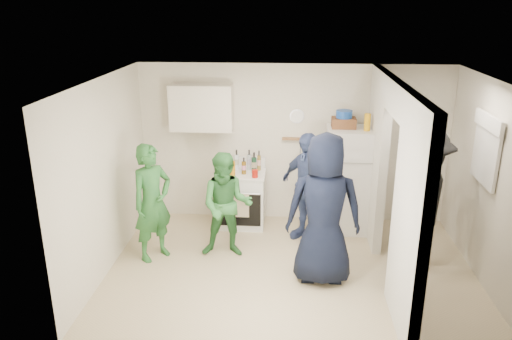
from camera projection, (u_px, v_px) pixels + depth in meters
The scene contains 35 objects.
floor at pixel (291, 269), 6.63m from camera, with size 4.80×4.80×0.00m, color #C3B289.
wall_back at pixel (293, 144), 7.83m from camera, with size 4.80×4.80×0.00m, color silver.
wall_front at pixel (293, 244), 4.62m from camera, with size 4.80×4.80×0.00m, color silver.
wall_left at pixel (105, 177), 6.39m from camera, with size 3.40×3.40×0.00m, color silver.
wall_right at pixel (491, 186), 6.06m from camera, with size 3.40×3.40×0.00m, color silver.
ceiling at pixel (295, 81), 5.82m from camera, with size 4.80×4.80×0.00m, color white.
partition_pier_back at pixel (376, 157), 7.18m from camera, with size 0.12×1.20×2.50m, color silver.
partition_pier_front at pixel (410, 221), 5.10m from camera, with size 0.12×1.20×2.50m, color silver.
partition_header at pixel (398, 99), 5.80m from camera, with size 0.12×1.00×0.40m, color silver.
stove at pixel (242, 199), 7.83m from camera, with size 0.73×0.61×0.87m, color white.
upper_cabinet at pixel (202, 107), 7.56m from camera, with size 0.95×0.34×0.70m, color silver.
fridge at pixel (347, 180), 7.58m from camera, with size 0.66×0.64×1.60m, color white.
wicker_basket at pixel (344, 123), 7.35m from camera, with size 0.35×0.25×0.15m, color brown.
blue_bowl at pixel (344, 114), 7.30m from camera, with size 0.24×0.24×0.11m, color #16419B.
yellow_cup_stack_top at pixel (367, 122), 7.17m from camera, with size 0.09×0.09×0.25m, color yellow.
wall_clock at pixel (297, 116), 7.66m from camera, with size 0.22×0.22×0.03m, color white.
spice_shelf at pixel (293, 139), 7.75m from camera, with size 0.35×0.08×0.03m, color olive.
nook_window at pixel (488, 150), 6.12m from camera, with size 0.03×0.70×0.80m, color black.
nook_window_frame at pixel (486, 150), 6.12m from camera, with size 0.04×0.76×0.86m, color white.
nook_valance at pixel (489, 122), 6.01m from camera, with size 0.04×0.82×0.18m, color white.
yellow_cup_stack_stove at pixel (232, 169), 7.45m from camera, with size 0.09×0.09×0.25m, color orange.
red_cup at pixel (255, 174), 7.47m from camera, with size 0.09×0.09×0.12m, color #B5170C.
person_green_left at pixel (152, 203), 6.70m from camera, with size 0.59×0.39×1.63m, color #2F6F2C.
person_green_center at pixel (227, 205), 6.79m from camera, with size 0.72×0.56×1.48m, color #377D37.
person_denim at pixel (306, 187), 7.25m from camera, with size 0.96×0.40×1.64m, color #3C5084.
person_navy at pixel (324, 210), 6.09m from camera, with size 0.94×0.61×1.92m, color black.
person_nook at pixel (421, 199), 6.42m from camera, with size 1.24×0.72×1.93m, color black.
bottle_a at pixel (226, 163), 7.77m from camera, with size 0.06×0.06×0.24m, color brown.
bottle_b at pixel (230, 164), 7.57m from camera, with size 0.07×0.07×0.33m, color #1A4F27.
bottle_c at pixel (237, 160), 7.79m from camera, with size 0.07×0.07×0.32m, color white.
bottle_d at pixel (244, 166), 7.60m from camera, with size 0.07×0.07×0.26m, color brown.
bottle_e at pixel (249, 160), 7.80m from camera, with size 0.06×0.06×0.32m, color #ACB8BF.
bottle_f at pixel (254, 163), 7.65m from camera, with size 0.08×0.08×0.32m, color #153B26.
bottle_g at pixel (259, 161), 7.75m from camera, with size 0.06×0.06×0.32m, color olive.
bottle_h at pixel (222, 166), 7.55m from camera, with size 0.07×0.07×0.29m, color silver.
Camera 1 is at (-0.04, -5.86, 3.39)m, focal length 35.00 mm.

